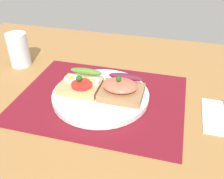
% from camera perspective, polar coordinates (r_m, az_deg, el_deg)
% --- Properties ---
extents(ground_plane, '(1.20, 0.90, 0.03)m').
position_cam_1_polar(ground_plane, '(0.67, -2.50, -3.17)').
color(ground_plane, '#A2723E').
extents(placemat, '(0.42, 0.33, 0.00)m').
position_cam_1_polar(placemat, '(0.66, -2.53, -1.94)').
color(placemat, maroon).
rests_on(placemat, ground_plane).
extents(plate, '(0.25, 0.25, 0.02)m').
position_cam_1_polar(plate, '(0.65, -2.55, -1.29)').
color(plate, white).
rests_on(plate, placemat).
extents(sandwich_egg_tomato, '(0.10, 0.10, 0.04)m').
position_cam_1_polar(sandwich_egg_tomato, '(0.66, -6.87, 1.37)').
color(sandwich_egg_tomato, tan).
rests_on(sandwich_egg_tomato, plate).
extents(sandwich_salmon, '(0.11, 0.10, 0.06)m').
position_cam_1_polar(sandwich_salmon, '(0.63, 2.08, 0.21)').
color(sandwich_salmon, '#97724A').
rests_on(sandwich_salmon, plate).
extents(drinking_glass, '(0.06, 0.06, 0.10)m').
position_cam_1_polar(drinking_glass, '(0.84, -20.25, 8.37)').
color(drinking_glass, silver).
rests_on(drinking_glass, ground_plane).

